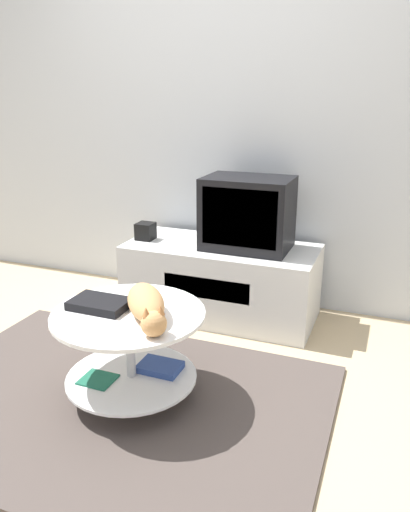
# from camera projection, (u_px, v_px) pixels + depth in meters

# --- Properties ---
(ground_plane) EXTENTS (12.00, 12.00, 0.00)m
(ground_plane) POSITION_uv_depth(u_px,v_px,m) (113.00, 403.00, 2.45)
(ground_plane) COLOR tan
(wall_back) EXTENTS (8.00, 0.05, 2.60)m
(wall_back) POSITION_uv_depth(u_px,v_px,m) (221.00, 115.00, 3.40)
(wall_back) COLOR silver
(wall_back) RESTS_ON ground_plane
(rug) EXTENTS (2.06, 1.46, 0.02)m
(rug) POSITION_uv_depth(u_px,v_px,m) (113.00, 401.00, 2.45)
(rug) COLOR #4C423D
(rug) RESTS_ON ground_plane
(tv_stand) EXTENTS (1.26, 0.57, 0.49)m
(tv_stand) POSITION_uv_depth(u_px,v_px,m) (221.00, 280.00, 3.36)
(tv_stand) COLOR silver
(tv_stand) RESTS_ON ground_plane
(tv) EXTENTS (0.55, 0.38, 0.46)m
(tv) POSITION_uv_depth(u_px,v_px,m) (248.00, 213.00, 3.16)
(tv) COLOR black
(tv) RESTS_ON tv_stand
(speaker) EXTENTS (0.11, 0.11, 0.11)m
(speaker) POSITION_uv_depth(u_px,v_px,m) (146.00, 231.00, 3.40)
(speaker) COLOR black
(speaker) RESTS_ON tv_stand
(coffee_table) EXTENTS (0.72, 0.72, 0.46)m
(coffee_table) POSITION_uv_depth(u_px,v_px,m) (131.00, 345.00, 2.39)
(coffee_table) COLOR #B2B2B7
(coffee_table) RESTS_ON rug
(dvd_box) EXTENTS (0.28, 0.18, 0.04)m
(dvd_box) POSITION_uv_depth(u_px,v_px,m) (100.00, 304.00, 2.37)
(dvd_box) COLOR black
(dvd_box) RESTS_ON coffee_table
(cat) EXTENTS (0.38, 0.48, 0.13)m
(cat) POSITION_uv_depth(u_px,v_px,m) (147.00, 305.00, 2.26)
(cat) COLOR tan
(cat) RESTS_ON coffee_table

